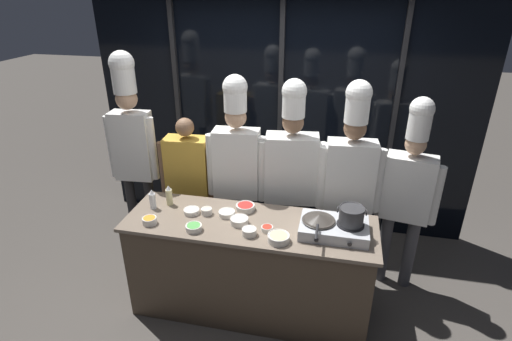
# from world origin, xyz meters

# --- Properties ---
(ground_plane) EXTENTS (24.00, 24.00, 0.00)m
(ground_plane) POSITION_xyz_m (0.00, 0.00, 0.00)
(ground_plane) COLOR #47423D
(window_wall_back) EXTENTS (4.19, 0.09, 2.70)m
(window_wall_back) POSITION_xyz_m (0.00, 1.54, 1.35)
(window_wall_back) COLOR black
(window_wall_back) RESTS_ON ground_plane
(demo_counter) EXTENTS (2.05, 0.65, 0.90)m
(demo_counter) POSITION_xyz_m (0.00, 0.00, 0.45)
(demo_counter) COLOR #4C3D2D
(demo_counter) RESTS_ON ground_plane
(portable_stove) EXTENTS (0.52, 0.37, 0.10)m
(portable_stove) POSITION_xyz_m (0.67, -0.01, 0.95)
(portable_stove) COLOR #B2B5BA
(portable_stove) RESTS_ON demo_counter
(frying_pan) EXTENTS (0.26, 0.45, 0.05)m
(frying_pan) POSITION_xyz_m (0.55, -0.02, 1.03)
(frying_pan) COLOR #38332D
(frying_pan) RESTS_ON portable_stove
(stock_pot) EXTENTS (0.22, 0.19, 0.14)m
(stock_pot) POSITION_xyz_m (0.79, -0.01, 1.08)
(stock_pot) COLOR #333335
(stock_pot) RESTS_ON portable_stove
(squeeze_bottle_clear) EXTENTS (0.05, 0.05, 0.18)m
(squeeze_bottle_clear) POSITION_xyz_m (-0.86, 0.04, 0.99)
(squeeze_bottle_clear) COLOR white
(squeeze_bottle_clear) RESTS_ON demo_counter
(squeeze_bottle_oil) EXTENTS (0.06, 0.06, 0.19)m
(squeeze_bottle_oil) POSITION_xyz_m (-0.75, 0.13, 0.99)
(squeeze_bottle_oil) COLOR beige
(squeeze_bottle_oil) RESTS_ON demo_counter
(prep_bowl_garlic) EXTENTS (0.13, 0.13, 0.04)m
(prep_bowl_garlic) POSITION_xyz_m (-0.51, 0.03, 0.92)
(prep_bowl_garlic) COLOR silver
(prep_bowl_garlic) RESTS_ON demo_counter
(prep_bowl_carrots) EXTENTS (0.12, 0.12, 0.06)m
(prep_bowl_carrots) POSITION_xyz_m (-0.78, -0.19, 0.93)
(prep_bowl_carrots) COLOR silver
(prep_bowl_carrots) RESTS_ON demo_counter
(prep_bowl_ginger) EXTENTS (0.17, 0.17, 0.06)m
(prep_bowl_ginger) POSITION_xyz_m (0.27, -0.21, 0.94)
(prep_bowl_ginger) COLOR silver
(prep_bowl_ginger) RESTS_ON demo_counter
(prep_bowl_onion) EXTENTS (0.11, 0.11, 0.06)m
(prep_bowl_onion) POSITION_xyz_m (0.04, -0.17, 0.93)
(prep_bowl_onion) COLOR silver
(prep_bowl_onion) RESTS_ON demo_counter
(prep_bowl_rice) EXTENTS (0.15, 0.15, 0.05)m
(prep_bowl_rice) POSITION_xyz_m (-0.07, -0.04, 0.93)
(prep_bowl_rice) COLOR silver
(prep_bowl_rice) RESTS_ON demo_counter
(prep_bowl_scallions) EXTENTS (0.13, 0.13, 0.05)m
(prep_bowl_scallions) POSITION_xyz_m (-0.40, -0.20, 0.93)
(prep_bowl_scallions) COLOR silver
(prep_bowl_scallions) RESTS_ON demo_counter
(prep_bowl_chicken) EXTENTS (0.09, 0.09, 0.05)m
(prep_bowl_chicken) POSITION_xyz_m (-0.38, 0.05, 0.93)
(prep_bowl_chicken) COLOR silver
(prep_bowl_chicken) RESTS_ON demo_counter
(prep_bowl_bean_sprouts) EXTENTS (0.14, 0.14, 0.04)m
(prep_bowl_bean_sprouts) POSITION_xyz_m (-0.21, 0.06, 0.93)
(prep_bowl_bean_sprouts) COLOR silver
(prep_bowl_bean_sprouts) RESTS_ON demo_counter
(prep_bowl_chili_flakes) EXTENTS (0.10, 0.10, 0.04)m
(prep_bowl_chili_flakes) POSITION_xyz_m (0.16, -0.09, 0.92)
(prep_bowl_chili_flakes) COLOR silver
(prep_bowl_chili_flakes) RESTS_ON demo_counter
(prep_bowl_bell_pepper) EXTENTS (0.16, 0.16, 0.05)m
(prep_bowl_bell_pepper) POSITION_xyz_m (-0.08, 0.18, 0.93)
(prep_bowl_bell_pepper) COLOR silver
(prep_bowl_bell_pepper) RESTS_ON demo_counter
(chef_head) EXTENTS (0.50, 0.23, 2.12)m
(chef_head) POSITION_xyz_m (-1.33, 0.65, 1.29)
(chef_head) COLOR #232326
(chef_head) RESTS_ON ground_plane
(person_guest) EXTENTS (0.55, 0.25, 1.53)m
(person_guest) POSITION_xyz_m (-0.77, 0.65, 0.92)
(person_guest) COLOR #232326
(person_guest) RESTS_ON ground_plane
(chef_sous) EXTENTS (0.55, 0.25, 1.96)m
(chef_sous) POSITION_xyz_m (-0.26, 0.60, 1.15)
(chef_sous) COLOR #232326
(chef_sous) RESTS_ON ground_plane
(chef_line) EXTENTS (0.62, 0.30, 1.94)m
(chef_line) POSITION_xyz_m (0.25, 0.64, 1.10)
(chef_line) COLOR #232326
(chef_line) RESTS_ON ground_plane
(chef_pastry) EXTENTS (0.56, 0.26, 1.97)m
(chef_pastry) POSITION_xyz_m (0.77, 0.59, 1.14)
(chef_pastry) COLOR #2D3856
(chef_pastry) RESTS_ON ground_plane
(chef_apprentice) EXTENTS (0.54, 0.29, 1.84)m
(chef_apprentice) POSITION_xyz_m (1.28, 0.64, 1.04)
(chef_apprentice) COLOR #4C4C51
(chef_apprentice) RESTS_ON ground_plane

